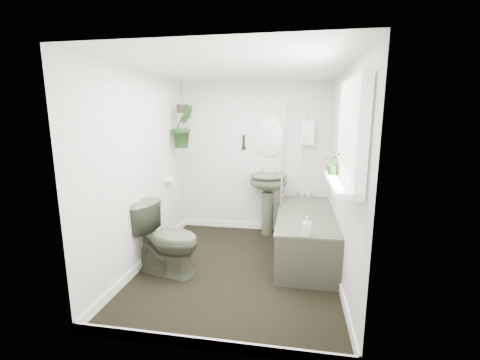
# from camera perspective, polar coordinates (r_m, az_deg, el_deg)

# --- Properties ---
(floor) EXTENTS (2.30, 2.80, 0.02)m
(floor) POSITION_cam_1_polar(r_m,az_deg,el_deg) (4.00, -0.38, -15.49)
(floor) COLOR black
(floor) RESTS_ON ground
(ceiling) EXTENTS (2.30, 2.80, 0.02)m
(ceiling) POSITION_cam_1_polar(r_m,az_deg,el_deg) (3.60, -0.43, 19.56)
(ceiling) COLOR white
(ceiling) RESTS_ON ground
(wall_back) EXTENTS (2.30, 0.02, 2.30)m
(wall_back) POSITION_cam_1_polar(r_m,az_deg,el_deg) (5.00, 2.46, 3.94)
(wall_back) COLOR white
(wall_back) RESTS_ON ground
(wall_front) EXTENTS (2.30, 0.02, 2.30)m
(wall_front) POSITION_cam_1_polar(r_m,az_deg,el_deg) (2.29, -6.68, -5.18)
(wall_front) COLOR white
(wall_front) RESTS_ON ground
(wall_left) EXTENTS (0.02, 2.80, 2.30)m
(wall_left) POSITION_cam_1_polar(r_m,az_deg,el_deg) (3.99, -17.02, 1.55)
(wall_left) COLOR white
(wall_left) RESTS_ON ground
(wall_right) EXTENTS (0.02, 2.80, 2.30)m
(wall_right) POSITION_cam_1_polar(r_m,az_deg,el_deg) (3.61, 18.05, 0.47)
(wall_right) COLOR white
(wall_right) RESTS_ON ground
(skirting) EXTENTS (2.30, 2.80, 0.10)m
(skirting) POSITION_cam_1_polar(r_m,az_deg,el_deg) (3.97, -0.38, -14.72)
(skirting) COLOR white
(skirting) RESTS_ON floor
(bathtub) EXTENTS (0.72, 1.72, 0.58)m
(bathtub) POSITION_cam_1_polar(r_m,az_deg,el_deg) (4.29, 11.56, -9.44)
(bathtub) COLOR #404534
(bathtub) RESTS_ON floor
(bath_screen) EXTENTS (0.04, 0.72, 1.40)m
(bath_screen) POSITION_cam_1_polar(r_m,az_deg,el_deg) (4.53, 7.71, 4.73)
(bath_screen) COLOR silver
(bath_screen) RESTS_ON bathtub
(shower_box) EXTENTS (0.20, 0.10, 0.35)m
(shower_box) POSITION_cam_1_polar(r_m,az_deg,el_deg) (4.86, 11.89, 8.23)
(shower_box) COLOR white
(shower_box) RESTS_ON wall_back
(oval_mirror) EXTENTS (0.46, 0.03, 0.62)m
(oval_mirror) POSITION_cam_1_polar(r_m,az_deg,el_deg) (4.90, 5.34, 7.86)
(oval_mirror) COLOR beige
(oval_mirror) RESTS_ON wall_back
(wall_sconce) EXTENTS (0.04, 0.04, 0.22)m
(wall_sconce) POSITION_cam_1_polar(r_m,az_deg,el_deg) (4.95, 0.65, 6.78)
(wall_sconce) COLOR black
(wall_sconce) RESTS_ON wall_back
(toilet_roll_holder) EXTENTS (0.11, 0.11, 0.11)m
(toilet_roll_holder) POSITION_cam_1_polar(r_m,az_deg,el_deg) (4.64, -12.33, -0.03)
(toilet_roll_holder) COLOR white
(toilet_roll_holder) RESTS_ON wall_left
(window_recess) EXTENTS (0.08, 1.00, 0.90)m
(window_recess) POSITION_cam_1_polar(r_m,az_deg,el_deg) (2.85, 19.22, 7.77)
(window_recess) COLOR white
(window_recess) RESTS_ON wall_right
(window_sill) EXTENTS (0.18, 1.00, 0.04)m
(window_sill) POSITION_cam_1_polar(r_m,az_deg,el_deg) (2.89, 17.31, -0.47)
(window_sill) COLOR white
(window_sill) RESTS_ON wall_right
(window_blinds) EXTENTS (0.01, 0.86, 0.76)m
(window_blinds) POSITION_cam_1_polar(r_m,az_deg,el_deg) (2.84, 18.32, 7.82)
(window_blinds) COLOR white
(window_blinds) RESTS_ON wall_right
(toilet) EXTENTS (0.90, 0.65, 0.82)m
(toilet) POSITION_cam_1_polar(r_m,az_deg,el_deg) (3.84, -12.96, -10.06)
(toilet) COLOR #404534
(toilet) RESTS_ON floor
(pedestal_sink) EXTENTS (0.57, 0.49, 0.94)m
(pedestal_sink) POSITION_cam_1_polar(r_m,az_deg,el_deg) (4.89, 4.94, -4.38)
(pedestal_sink) COLOR #404534
(pedestal_sink) RESTS_ON floor
(sill_plant) EXTENTS (0.24, 0.23, 0.22)m
(sill_plant) POSITION_cam_1_polar(r_m,az_deg,el_deg) (3.16, 16.46, 2.93)
(sill_plant) COLOR black
(sill_plant) RESTS_ON window_sill
(hanging_plant) EXTENTS (0.43, 0.44, 0.62)m
(hanging_plant) POSITION_cam_1_polar(r_m,az_deg,el_deg) (4.74, -10.10, 9.37)
(hanging_plant) COLOR black
(hanging_plant) RESTS_ON ceiling
(soap_bottle) EXTENTS (0.11, 0.11, 0.20)m
(soap_bottle) POSITION_cam_1_polar(r_m,az_deg,el_deg) (3.41, 11.77, -7.96)
(soap_bottle) COLOR #2A2726
(soap_bottle) RESTS_ON bathtub
(hanging_pot) EXTENTS (0.16, 0.16, 0.12)m
(hanging_pot) POSITION_cam_1_polar(r_m,az_deg,el_deg) (4.74, -10.20, 12.37)
(hanging_pot) COLOR black
(hanging_pot) RESTS_ON ceiling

